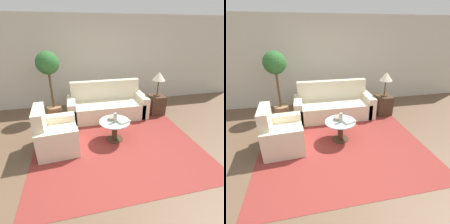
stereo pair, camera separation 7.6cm
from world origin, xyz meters
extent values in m
plane|color=brown|center=(0.00, 0.00, 0.00)|extent=(14.00, 14.00, 0.00)
cube|color=beige|center=(0.00, 3.09, 1.30)|extent=(10.00, 0.06, 2.60)
cube|color=maroon|center=(-0.04, 0.82, 0.00)|extent=(3.32, 3.23, 0.01)
cube|color=beige|center=(0.04, 1.94, 0.21)|extent=(1.88, 0.82, 0.42)
cube|color=beige|center=(0.04, 2.26, 0.47)|extent=(1.88, 0.18, 0.94)
cube|color=beige|center=(-0.90, 1.94, 0.29)|extent=(0.20, 0.82, 0.58)
cube|color=beige|center=(0.98, 1.94, 0.29)|extent=(0.20, 0.82, 0.58)
cube|color=beige|center=(-1.20, 0.79, 0.21)|extent=(0.80, 0.72, 0.42)
cube|color=beige|center=(-1.48, 0.77, 0.45)|extent=(0.23, 0.68, 0.91)
cube|color=beige|center=(-1.18, 0.45, 0.29)|extent=(0.76, 0.25, 0.58)
cube|color=beige|center=(-1.22, 1.12, 0.29)|extent=(0.76, 0.25, 0.58)
cylinder|color=#422D1E|center=(-0.04, 0.82, 0.01)|extent=(0.36, 0.36, 0.02)
cylinder|color=#422D1E|center=(-0.04, 0.82, 0.22)|extent=(0.12, 0.12, 0.43)
cylinder|color=#B2C6C6|center=(-0.04, 0.82, 0.44)|extent=(0.65, 0.65, 0.02)
cube|color=#422D1E|center=(1.43, 1.88, 0.27)|extent=(0.42, 0.42, 0.53)
cylinder|color=#422D1E|center=(1.43, 1.88, 0.54)|extent=(0.18, 0.18, 0.02)
cylinder|color=#422D1E|center=(1.43, 1.88, 0.76)|extent=(0.03, 0.03, 0.41)
cone|color=beige|center=(1.43, 1.88, 1.08)|extent=(0.34, 0.34, 0.22)
cylinder|color=#93704C|center=(-1.38, 2.31, 0.15)|extent=(0.39, 0.39, 0.29)
cylinder|color=brown|center=(-1.38, 2.31, 0.79)|extent=(0.06, 0.06, 1.01)
sphere|color=#2D662D|center=(-1.38, 2.31, 1.45)|extent=(0.57, 0.57, 0.57)
cylinder|color=#9E998E|center=(-0.04, 0.78, 0.56)|extent=(0.07, 0.07, 0.21)
cylinder|color=gray|center=(-0.07, 0.91, 0.48)|extent=(0.17, 0.17, 0.06)
cube|color=beige|center=(0.14, 0.74, 0.47)|extent=(0.27, 0.22, 0.04)
camera|label=1|loc=(-0.81, -2.30, 2.18)|focal=28.00mm
camera|label=2|loc=(-0.73, -2.32, 2.18)|focal=28.00mm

